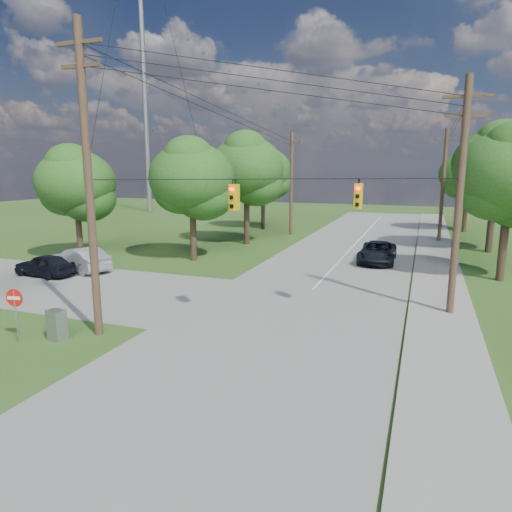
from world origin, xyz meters
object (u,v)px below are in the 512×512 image
at_px(pole_north_w, 291,183).
at_px(car_cross_silver, 81,259).
at_px(car_cross_dark, 45,265).
at_px(pole_north_e, 443,185).
at_px(do_not_enter_sign, 15,303).
at_px(pole_ne, 460,195).
at_px(pole_sw, 88,179).
at_px(car_main_north, 377,252).
at_px(control_cabinet, 57,325).

height_order(pole_north_w, car_cross_silver, pole_north_w).
bearing_deg(pole_north_w, car_cross_dark, -112.40).
height_order(pole_north_e, do_not_enter_sign, pole_north_e).
bearing_deg(pole_ne, do_not_enter_sign, -149.37).
bearing_deg(car_cross_silver, pole_north_w, 177.81).
relative_size(pole_sw, pole_north_e, 1.20).
xyz_separation_m(car_cross_silver, do_not_enter_sign, (6.25, -10.69, 0.75)).
height_order(pole_ne, car_main_north, pole_ne).
xyz_separation_m(pole_north_e, pole_north_w, (-13.90, 0.00, 0.00)).
height_order(car_cross_silver, do_not_enter_sign, do_not_enter_sign).
xyz_separation_m(car_cross_dark, do_not_enter_sign, (7.35, -8.78, 0.84)).
bearing_deg(do_not_enter_sign, car_cross_dark, 119.48).
xyz_separation_m(pole_north_e, car_cross_silver, (-22.11, -20.70, -4.31)).
bearing_deg(pole_sw, car_cross_dark, 144.25).
distance_m(pole_ne, car_cross_silver, 22.63).
height_order(pole_sw, pole_north_e, pole_sw).
height_order(pole_ne, car_cross_dark, pole_ne).
xyz_separation_m(pole_sw, pole_north_w, (-0.40, 29.60, -1.10)).
relative_size(pole_sw, car_cross_dark, 2.96).
relative_size(pole_north_w, car_main_north, 1.91).
xyz_separation_m(pole_sw, do_not_enter_sign, (-2.36, -1.79, -4.66)).
relative_size(car_cross_silver, do_not_enter_sign, 2.24).
bearing_deg(car_cross_dark, pole_ne, 96.78).
distance_m(pole_north_w, car_cross_silver, 22.68).
height_order(car_main_north, do_not_enter_sign, do_not_enter_sign).
bearing_deg(car_cross_silver, car_cross_dark, -10.72).
relative_size(pole_sw, pole_ne, 1.14).
distance_m(pole_north_e, car_cross_silver, 30.59).
height_order(pole_north_w, car_cross_dark, pole_north_w).
height_order(pole_sw, pole_ne, pole_sw).
xyz_separation_m(car_cross_dark, car_main_north, (18.90, 11.38, 0.04)).
relative_size(car_main_north, do_not_enter_sign, 2.47).
relative_size(pole_ne, pole_north_e, 1.05).
height_order(car_cross_silver, control_cabinet, car_cross_silver).
relative_size(car_cross_dark, car_cross_silver, 0.85).
xyz_separation_m(car_cross_dark, car_cross_silver, (1.11, 1.91, 0.09)).
distance_m(pole_ne, car_main_north, 12.53).
bearing_deg(pole_sw, pole_north_w, 90.77).
bearing_deg(control_cabinet, pole_ne, 42.08).
height_order(pole_ne, do_not_enter_sign, pole_ne).
distance_m(car_cross_dark, car_main_north, 22.06).
bearing_deg(car_main_north, pole_north_e, 68.37).
xyz_separation_m(pole_north_e, car_cross_dark, (-23.22, -22.61, -4.41)).
xyz_separation_m(pole_north_e, car_main_north, (-4.32, -11.23, -4.37)).
bearing_deg(car_cross_dark, pole_sw, 59.54).
height_order(car_cross_dark, car_cross_silver, car_cross_silver).
bearing_deg(pole_north_e, pole_ne, -90.00).
distance_m(pole_sw, car_cross_silver, 13.51).
bearing_deg(car_cross_dark, car_cross_silver, 155.13).
bearing_deg(pole_north_e, car_cross_dark, -135.76).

